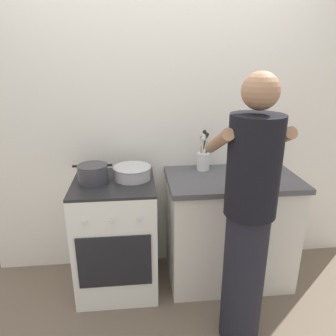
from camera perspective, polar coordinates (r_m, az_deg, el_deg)
The scene contains 8 objects.
ground at distance 2.72m, azimuth -0.85°, elevation -21.23°, with size 6.00×6.00×0.00m, color #6B5B4C.
back_wall at distance 2.63m, azimuth 2.43°, elevation 8.00°, with size 3.20×0.10×2.50m.
countertop at distance 2.67m, azimuth 10.86°, elevation -10.57°, with size 1.00×0.60×0.90m.
stove_range at distance 2.58m, azimuth -9.14°, elevation -11.72°, with size 0.60×0.62×0.90m.
pot at distance 2.36m, azimuth -13.22°, elevation -1.02°, with size 0.28×0.21×0.14m.
mixing_bowl at distance 2.39m, azimuth -6.38°, elevation -0.71°, with size 0.28×0.28×0.10m.
utensil_crock at distance 2.56m, azimuth 6.32°, elevation 1.84°, with size 0.10×0.10×0.33m.
person at distance 1.97m, azimuth 14.12°, elevation -8.81°, with size 0.41×0.50×1.70m.
Camera 1 is at (-0.17, -2.06, 1.77)m, focal length 34.19 mm.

